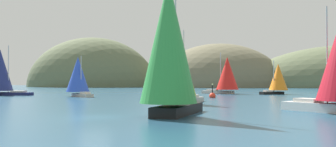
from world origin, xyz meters
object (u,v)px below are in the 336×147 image
object	(u,v)px
sailboat_red_spinnaker	(227,74)
sailboat_orange_sail	(278,78)
channel_buoy	(212,96)
sailboat_navy_sail	(1,71)
sailboat_green_sail	(169,46)
sailboat_yellow_sail	(179,67)
sailboat_blue_spinnaker	(78,75)

from	to	relation	value
sailboat_red_spinnaker	sailboat_orange_sail	world-z (taller)	sailboat_red_spinnaker
channel_buoy	sailboat_orange_sail	bearing A→B (deg)	54.18
sailboat_navy_sail	channel_buoy	distance (m)	42.28
sailboat_green_sail	sailboat_yellow_sail	bearing A→B (deg)	95.48
sailboat_yellow_sail	sailboat_orange_sail	distance (m)	38.10
sailboat_navy_sail	sailboat_red_spinnaker	xyz separation A→B (m)	(44.08, 15.34, -0.47)
sailboat_red_spinnaker	sailboat_yellow_sail	size ratio (longest dim) A/B	0.97
sailboat_green_sail	channel_buoy	xyz separation A→B (m)	(1.70, 32.99, -5.32)
sailboat_orange_sail	sailboat_navy_sail	bearing A→B (deg)	-165.06
sailboat_blue_spinnaker	sailboat_red_spinnaker	size ratio (longest dim) A/B	0.80
sailboat_red_spinnaker	channel_buoy	bearing A→B (deg)	-96.61
sailboat_yellow_sail	sailboat_orange_sail	world-z (taller)	sailboat_yellow_sail
sailboat_green_sail	sailboat_yellow_sail	distance (m)	16.40
sailboat_blue_spinnaker	sailboat_yellow_sail	xyz separation A→B (m)	(21.02, -16.96, 0.68)
sailboat_green_sail	sailboat_red_spinnaker	xyz separation A→B (m)	(3.85, 51.52, -1.39)
sailboat_green_sail	sailboat_orange_sail	distance (m)	52.88
sailboat_navy_sail	sailboat_yellow_sail	xyz separation A→B (m)	(38.67, -19.89, -0.20)
sailboat_navy_sail	sailboat_green_sail	xyz separation A→B (m)	(40.23, -36.17, 0.92)
sailboat_green_sail	sailboat_red_spinnaker	bearing A→B (deg)	85.72
sailboat_red_spinnaker	channel_buoy	size ratio (longest dim) A/B	3.47
sailboat_green_sail	sailboat_navy_sail	bearing A→B (deg)	138.04
sailboat_navy_sail	sailboat_orange_sail	bearing A→B (deg)	14.94
sailboat_blue_spinnaker	sailboat_yellow_sail	world-z (taller)	sailboat_yellow_sail
sailboat_blue_spinnaker	channel_buoy	bearing A→B (deg)	-0.62
sailboat_navy_sail	channel_buoy	world-z (taller)	sailboat_navy_sail
sailboat_orange_sail	channel_buoy	distance (m)	22.18
sailboat_yellow_sail	sailboat_navy_sail	bearing A→B (deg)	152.78
sailboat_blue_spinnaker	sailboat_green_sail	world-z (taller)	sailboat_green_sail
sailboat_yellow_sail	sailboat_blue_spinnaker	bearing A→B (deg)	141.09
sailboat_red_spinnaker	sailboat_orange_sail	size ratio (longest dim) A/B	1.28
sailboat_blue_spinnaker	sailboat_yellow_sail	distance (m)	27.02
sailboat_blue_spinnaker	sailboat_orange_sail	bearing A→B (deg)	25.28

